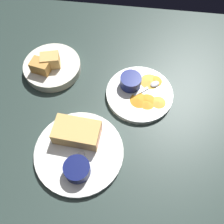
{
  "coord_description": "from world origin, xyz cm",
  "views": [
    {
      "loc": [
        11.67,
        -34.65,
        69.09
      ],
      "look_at": [
        6.95,
        2.58,
        3.0
      ],
      "focal_mm": 40.55,
      "sensor_mm": 36.0,
      "label": 1
    }
  ],
  "objects_px": {
    "ramekin_light_gravy": "(131,81)",
    "spoon_by_gravy_ramekin": "(152,86)",
    "sandwich_half_near": "(77,132)",
    "bread_basket_rear": "(51,66)",
    "plate_chips_companion": "(139,94)",
    "spoon_by_dark_ramekin": "(84,152)",
    "plate_sandwich_main": "(79,152)",
    "ramekin_dark_sauce": "(76,169)"
  },
  "relations": [
    {
      "from": "ramekin_light_gravy",
      "to": "spoon_by_gravy_ramekin",
      "type": "bearing_deg",
      "value": 1.84
    },
    {
      "from": "sandwich_half_near",
      "to": "ramekin_light_gravy",
      "type": "height_order",
      "value": "sandwich_half_near"
    },
    {
      "from": "spoon_by_gravy_ramekin",
      "to": "bread_basket_rear",
      "type": "relative_size",
      "value": 0.45
    },
    {
      "from": "spoon_by_gravy_ramekin",
      "to": "sandwich_half_near",
      "type": "bearing_deg",
      "value": -135.09
    },
    {
      "from": "sandwich_half_near",
      "to": "plate_chips_companion",
      "type": "distance_m",
      "value": 0.24
    },
    {
      "from": "spoon_by_dark_ramekin",
      "to": "bread_basket_rear",
      "type": "height_order",
      "value": "bread_basket_rear"
    },
    {
      "from": "spoon_by_dark_ramekin",
      "to": "spoon_by_gravy_ramekin",
      "type": "height_order",
      "value": "same"
    },
    {
      "from": "plate_chips_companion",
      "to": "spoon_by_gravy_ramekin",
      "type": "distance_m",
      "value": 0.05
    },
    {
      "from": "plate_sandwich_main",
      "to": "sandwich_half_near",
      "type": "bearing_deg",
      "value": 103.99
    },
    {
      "from": "ramekin_light_gravy",
      "to": "plate_chips_companion",
      "type": "bearing_deg",
      "value": -39.81
    },
    {
      "from": "sandwich_half_near",
      "to": "bread_basket_rear",
      "type": "distance_m",
      "value": 0.28
    },
    {
      "from": "plate_chips_companion",
      "to": "bread_basket_rear",
      "type": "xyz_separation_m",
      "value": [
        -0.31,
        0.07,
        0.01
      ]
    },
    {
      "from": "spoon_by_dark_ramekin",
      "to": "bread_basket_rear",
      "type": "xyz_separation_m",
      "value": [
        -0.17,
        0.29,
        0.0
      ]
    },
    {
      "from": "bread_basket_rear",
      "to": "spoon_by_gravy_ramekin",
      "type": "bearing_deg",
      "value": -6.06
    },
    {
      "from": "sandwich_half_near",
      "to": "spoon_by_dark_ramekin",
      "type": "height_order",
      "value": "sandwich_half_near"
    },
    {
      "from": "bread_basket_rear",
      "to": "spoon_by_dark_ramekin",
      "type": "bearing_deg",
      "value": -60.18
    },
    {
      "from": "plate_sandwich_main",
      "to": "ramekin_dark_sauce",
      "type": "height_order",
      "value": "ramekin_dark_sauce"
    },
    {
      "from": "plate_sandwich_main",
      "to": "plate_chips_companion",
      "type": "distance_m",
      "value": 0.27
    },
    {
      "from": "sandwich_half_near",
      "to": "spoon_by_gravy_ramekin",
      "type": "bearing_deg",
      "value": 44.91
    },
    {
      "from": "plate_chips_companion",
      "to": "bread_basket_rear",
      "type": "relative_size",
      "value": 1.12
    },
    {
      "from": "plate_sandwich_main",
      "to": "plate_chips_companion",
      "type": "bearing_deg",
      "value": 54.8
    },
    {
      "from": "ramekin_dark_sauce",
      "to": "spoon_by_dark_ramekin",
      "type": "relative_size",
      "value": 0.71
    },
    {
      "from": "plate_chips_companion",
      "to": "bread_basket_rear",
      "type": "distance_m",
      "value": 0.31
    },
    {
      "from": "ramekin_dark_sauce",
      "to": "spoon_by_gravy_ramekin",
      "type": "xyz_separation_m",
      "value": [
        0.19,
        0.31,
        -0.02
      ]
    },
    {
      "from": "ramekin_dark_sauce",
      "to": "ramekin_light_gravy",
      "type": "relative_size",
      "value": 1.05
    },
    {
      "from": "spoon_by_dark_ramekin",
      "to": "bread_basket_rear",
      "type": "bearing_deg",
      "value": 119.82
    },
    {
      "from": "plate_chips_companion",
      "to": "plate_sandwich_main",
      "type": "bearing_deg",
      "value": -125.2
    },
    {
      "from": "sandwich_half_near",
      "to": "ramekin_light_gravy",
      "type": "bearing_deg",
      "value": 56.08
    },
    {
      "from": "plate_sandwich_main",
      "to": "bread_basket_rear",
      "type": "height_order",
      "value": "bread_basket_rear"
    },
    {
      "from": "spoon_by_dark_ramekin",
      "to": "plate_chips_companion",
      "type": "distance_m",
      "value": 0.26
    },
    {
      "from": "spoon_by_dark_ramekin",
      "to": "ramekin_light_gravy",
      "type": "height_order",
      "value": "ramekin_light_gravy"
    },
    {
      "from": "plate_sandwich_main",
      "to": "spoon_by_dark_ramekin",
      "type": "relative_size",
      "value": 2.55
    },
    {
      "from": "ramekin_dark_sauce",
      "to": "plate_sandwich_main",
      "type": "bearing_deg",
      "value": 94.99
    },
    {
      "from": "plate_sandwich_main",
      "to": "bread_basket_rear",
      "type": "distance_m",
      "value": 0.32
    },
    {
      "from": "spoon_by_gravy_ramekin",
      "to": "ramekin_dark_sauce",
      "type": "bearing_deg",
      "value": -121.41
    },
    {
      "from": "plate_sandwich_main",
      "to": "spoon_by_dark_ramekin",
      "type": "distance_m",
      "value": 0.02
    },
    {
      "from": "plate_sandwich_main",
      "to": "plate_chips_companion",
      "type": "relative_size",
      "value": 1.18
    },
    {
      "from": "plate_sandwich_main",
      "to": "ramekin_light_gravy",
      "type": "relative_size",
      "value": 3.73
    },
    {
      "from": "ramekin_dark_sauce",
      "to": "spoon_by_dark_ramekin",
      "type": "distance_m",
      "value": 0.06
    },
    {
      "from": "sandwich_half_near",
      "to": "spoon_by_dark_ramekin",
      "type": "bearing_deg",
      "value": -60.54
    },
    {
      "from": "sandwich_half_near",
      "to": "ramekin_light_gravy",
      "type": "distance_m",
      "value": 0.24
    },
    {
      "from": "plate_chips_companion",
      "to": "ramekin_light_gravy",
      "type": "xyz_separation_m",
      "value": [
        -0.03,
        0.03,
        0.03
      ]
    }
  ]
}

